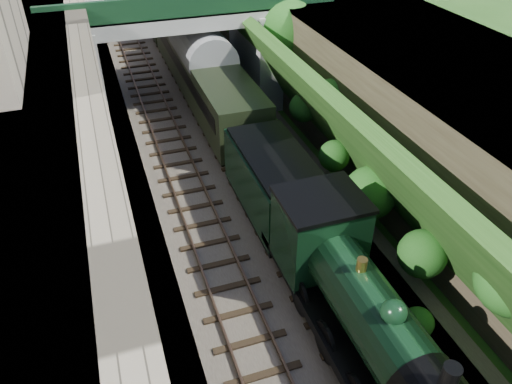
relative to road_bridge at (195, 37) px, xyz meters
name	(u,v)px	position (x,y,z in m)	size (l,w,h in m)	color
trackbed	(200,128)	(-0.94, -4.00, -3.98)	(10.00, 90.00, 0.20)	#473F38
retaining_wall	(90,85)	(-6.44, -4.00, -0.58)	(1.00, 90.00, 7.00)	#756B56
street_plateau_left	(17,94)	(-9.94, -4.00, -0.58)	(6.00, 90.00, 7.00)	#262628
street_plateau_right	(352,59)	(8.56, -4.00, -0.95)	(8.00, 90.00, 6.25)	#262628
embankment_slope	(298,87)	(4.14, -6.27, -1.20)	(4.22, 90.00, 6.36)	#1E4714
track_left	(165,131)	(-2.94, -4.00, -3.83)	(2.50, 90.00, 0.20)	black
track_right	(219,123)	(0.26, -4.00, -3.83)	(2.50, 90.00, 0.20)	black
road_bridge	(195,37)	(0.00, 0.00, 0.00)	(16.00, 6.40, 7.25)	gray
tree	(288,32)	(4.97, -2.51, 0.57)	(3.60, 3.80, 6.60)	black
locomotive	(358,306)	(0.26, -20.42, -2.18)	(3.10, 10.23, 3.83)	black
tender	(274,186)	(0.26, -13.06, -2.46)	(2.70, 6.00, 3.05)	black
coach_front	(203,72)	(0.26, -0.46, -2.03)	(2.90, 18.00, 3.70)	black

